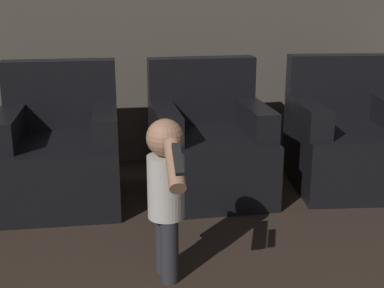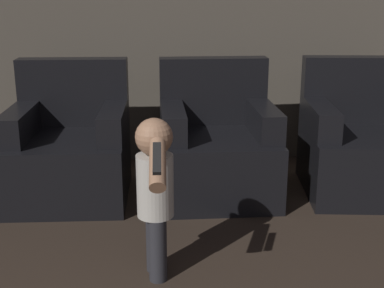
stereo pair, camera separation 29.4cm
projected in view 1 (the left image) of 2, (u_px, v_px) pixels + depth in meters
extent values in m
cube|color=#51493F|center=(171.00, 5.00, 4.32)|extent=(8.40, 0.05, 2.60)
cube|color=black|center=(61.00, 171.00, 3.67)|extent=(0.80, 0.84, 0.45)
cube|color=black|center=(61.00, 94.00, 3.85)|extent=(0.80, 0.16, 0.49)
cube|color=black|center=(8.00, 127.00, 3.53)|extent=(0.16, 0.67, 0.20)
cube|color=black|center=(105.00, 124.00, 3.62)|extent=(0.16, 0.67, 0.20)
cube|color=black|center=(210.00, 164.00, 3.82)|extent=(0.82, 0.85, 0.45)
cube|color=black|center=(201.00, 90.00, 4.00)|extent=(0.80, 0.18, 0.49)
cube|color=black|center=(165.00, 122.00, 3.67)|extent=(0.18, 0.68, 0.20)
cube|color=black|center=(254.00, 118.00, 3.78)|extent=(0.18, 0.68, 0.20)
cube|color=black|center=(348.00, 158.00, 3.96)|extent=(0.86, 0.90, 0.45)
cube|color=black|center=(338.00, 87.00, 4.15)|extent=(0.81, 0.23, 0.49)
cube|color=black|center=(309.00, 116.00, 3.85)|extent=(0.22, 0.68, 0.20)
cylinder|color=#28282D|center=(169.00, 251.00, 2.69)|extent=(0.09, 0.09, 0.34)
cylinder|color=#28282D|center=(164.00, 242.00, 2.78)|extent=(0.09, 0.09, 0.34)
cylinder|color=#B7B2A8|center=(166.00, 187.00, 2.64)|extent=(0.18, 0.18, 0.32)
sphere|color=#A37556|center=(165.00, 138.00, 2.57)|extent=(0.18, 0.18, 0.18)
cylinder|color=#A37556|center=(160.00, 181.00, 2.75)|extent=(0.08, 0.08, 0.27)
cylinder|color=#A37556|center=(175.00, 165.00, 2.37)|extent=(0.08, 0.27, 0.20)
cube|color=black|center=(178.00, 159.00, 2.24)|extent=(0.04, 0.16, 0.10)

